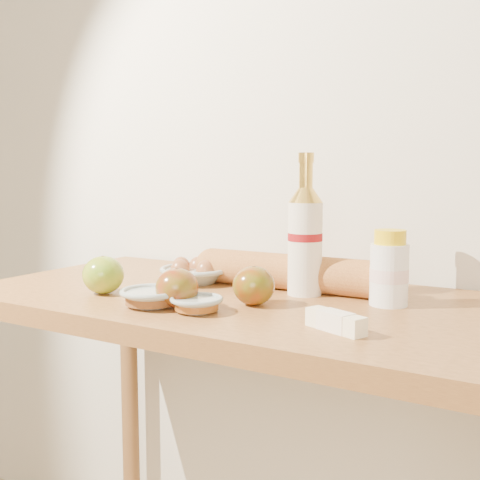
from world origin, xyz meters
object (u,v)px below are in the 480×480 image
baguette (289,272)px  egg_bowl (195,273)px  table (247,354)px  cream_bottle (389,271)px  bourbon_bottle (305,238)px

baguette → egg_bowl: bearing=-172.3°
egg_bowl → table: bearing=-20.1°
table → cream_bottle: cream_bottle is taller
table → cream_bottle: (0.28, 0.07, 0.19)m
egg_bowl → baguette: size_ratio=0.44×
bourbon_bottle → cream_bottle: bourbon_bottle is taller
baguette → table: bearing=-115.3°
egg_bowl → baguette: (0.22, 0.04, 0.02)m
baguette → bourbon_bottle: bearing=-30.2°
table → bourbon_bottle: size_ratio=4.06×
bourbon_bottle → baguette: 0.10m
egg_bowl → baguette: bearing=9.1°
cream_bottle → table: bearing=174.6°
table → bourbon_bottle: bearing=37.5°
cream_bottle → egg_bowl: bearing=161.2°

